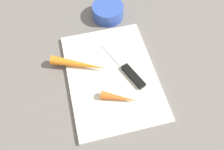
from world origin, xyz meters
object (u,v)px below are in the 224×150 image
object	(u,v)px
carrot_long	(79,64)
small_bowl	(108,11)
knife	(130,73)
cutting_board	(112,76)
carrot_short	(121,98)

from	to	relation	value
carrot_long	small_bowl	world-z (taller)	small_bowl
knife	carrot_long	size ratio (longest dim) A/B	1.10
cutting_board	carrot_long	distance (m)	0.10
carrot_short	cutting_board	bearing A→B (deg)	116.75
cutting_board	small_bowl	bearing A→B (deg)	169.45
knife	cutting_board	bearing A→B (deg)	56.66
carrot_long	carrot_short	size ratio (longest dim) A/B	1.70
carrot_long	carrot_short	distance (m)	0.16
carrot_short	small_bowl	xyz separation A→B (m)	(-0.33, 0.04, 0.00)
carrot_long	carrot_short	bearing A→B (deg)	-31.10
small_bowl	carrot_long	bearing A→B (deg)	-34.19
cutting_board	knife	world-z (taller)	knife
cutting_board	small_bowl	distance (m)	0.25
carrot_short	small_bowl	bearing A→B (deg)	106.79
carrot_short	knife	bearing A→B (deg)	79.67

